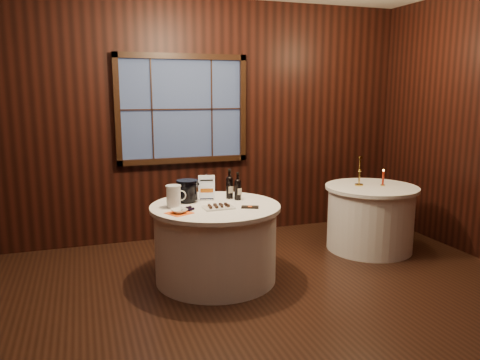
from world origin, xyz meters
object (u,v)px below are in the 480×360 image
object	(u,v)px
side_table	(370,217)
sign_stand	(207,191)
brass_candlestick	(359,175)
main_table	(216,242)
glass_pitcher	(174,196)
chocolate_plate	(218,207)
ice_bucket	(187,190)
chocolate_box	(250,207)
grape_bunch	(190,209)
port_bottle_right	(238,188)
cracker_bowl	(179,211)
port_bottle_left	(230,186)
red_candle	(383,179)

from	to	relation	value
side_table	sign_stand	world-z (taller)	sign_stand
side_table	brass_candlestick	size ratio (longest dim) A/B	3.07
main_table	glass_pitcher	size ratio (longest dim) A/B	6.00
brass_candlestick	chocolate_plate	bearing A→B (deg)	-164.47
side_table	glass_pitcher	distance (m)	2.46
ice_bucket	chocolate_plate	size ratio (longest dim) A/B	0.78
chocolate_box	grape_bunch	size ratio (longest dim) A/B	0.95
sign_stand	port_bottle_right	xyz separation A→B (m)	(0.30, -0.09, 0.03)
chocolate_box	glass_pitcher	bearing A→B (deg)	-178.78
main_table	side_table	size ratio (longest dim) A/B	1.19
port_bottle_right	cracker_bowl	distance (m)	0.77
port_bottle_left	grape_bunch	size ratio (longest dim) A/B	1.78
sign_stand	port_bottle_right	world-z (taller)	port_bottle_right
main_table	side_table	xyz separation A→B (m)	(2.00, 0.30, 0.00)
chocolate_box	red_candle	bearing A→B (deg)	37.45
grape_bunch	glass_pitcher	xyz separation A→B (m)	(-0.11, 0.20, 0.09)
sign_stand	cracker_bowl	size ratio (longest dim) A/B	1.86
port_bottle_right	chocolate_box	bearing A→B (deg)	-106.99
side_table	chocolate_box	size ratio (longest dim) A/B	6.53
sign_stand	ice_bucket	world-z (taller)	sign_stand
port_bottle_right	ice_bucket	world-z (taller)	port_bottle_right
sign_stand	port_bottle_right	distance (m)	0.32
main_table	sign_stand	bearing A→B (deg)	96.02
main_table	port_bottle_right	size ratio (longest dim) A/B	4.46
chocolate_plate	red_candle	world-z (taller)	red_candle
sign_stand	red_candle	xyz separation A→B (m)	(2.16, 0.05, -0.01)
chocolate_plate	ice_bucket	bearing A→B (deg)	121.64
chocolate_plate	chocolate_box	xyz separation A→B (m)	(0.29, -0.08, -0.01)
ice_bucket	brass_candlestick	xyz separation A→B (m)	(2.10, 0.17, 0.01)
port_bottle_right	chocolate_plate	distance (m)	0.42
side_table	grape_bunch	world-z (taller)	grape_bunch
main_table	glass_pitcher	distance (m)	0.63
main_table	chocolate_box	distance (m)	0.53
cracker_bowl	brass_candlestick	bearing A→B (deg)	14.33
port_bottle_left	brass_candlestick	size ratio (longest dim) A/B	0.88
chocolate_plate	red_candle	xyz separation A→B (m)	(2.14, 0.42, 0.06)
port_bottle_right	grape_bunch	world-z (taller)	port_bottle_right
cracker_bowl	sign_stand	bearing A→B (deg)	48.77
sign_stand	port_bottle_left	xyz separation A→B (m)	(0.24, -0.00, 0.04)
ice_bucket	grape_bunch	size ratio (longest dim) A/B	1.28
sign_stand	brass_candlestick	size ratio (longest dim) A/B	0.77
grape_bunch	red_candle	bearing A→B (deg)	10.09
ice_bucket	chocolate_box	size ratio (longest dim) A/B	1.35
cracker_bowl	chocolate_box	bearing A→B (deg)	-1.48
glass_pitcher	main_table	bearing A→B (deg)	1.69
chocolate_box	grape_bunch	xyz separation A→B (m)	(-0.57, 0.07, 0.01)
ice_bucket	chocolate_plate	distance (m)	0.43
port_bottle_right	chocolate_plate	world-z (taller)	port_bottle_right
glass_pitcher	port_bottle_right	bearing A→B (deg)	16.24
chocolate_plate	port_bottle_right	bearing A→B (deg)	44.50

